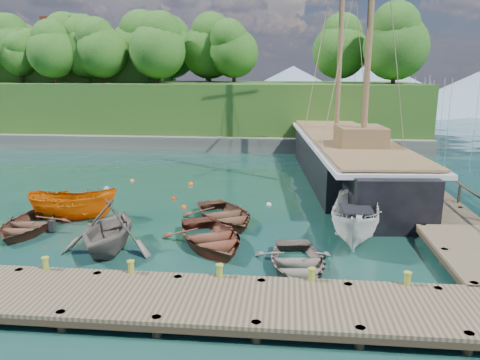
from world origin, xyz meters
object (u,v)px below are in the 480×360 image
object	(u,v)px
rowboat_2	(211,246)
rowboat_3	(297,271)
cabin_boat_white	(355,240)
rowboat_0	(27,232)
schooner	(347,161)
motorboat_orange	(74,219)
rowboat_4	(225,222)
rowboat_1	(109,251)

from	to	relation	value
rowboat_2	rowboat_3	bearing A→B (deg)	-57.97
cabin_boat_white	rowboat_3	bearing A→B (deg)	-116.81
rowboat_2	rowboat_0	bearing A→B (deg)	147.36
rowboat_2	schooner	xyz separation A→B (m)	(7.20, 13.44, 1.22)
motorboat_orange	schooner	size ratio (longest dim) A/B	0.15
rowboat_3	rowboat_4	xyz separation A→B (m)	(-3.42, 5.44, 0.00)
rowboat_1	rowboat_2	world-z (taller)	rowboat_1
rowboat_3	cabin_boat_white	xyz separation A→B (m)	(2.58, 3.44, 0.00)
rowboat_3	rowboat_1	bearing A→B (deg)	166.00
rowboat_1	rowboat_2	distance (m)	4.17
rowboat_3	rowboat_4	bearing A→B (deg)	116.75
rowboat_0	rowboat_3	world-z (taller)	rowboat_0
rowboat_3	cabin_boat_white	world-z (taller)	cabin_boat_white
rowboat_0	schooner	xyz separation A→B (m)	(15.93, 12.52, 1.22)
rowboat_4	schooner	distance (m)	12.44
rowboat_0	rowboat_3	distance (m)	12.71
rowboat_0	rowboat_3	xyz separation A→B (m)	(12.32, -3.11, 0.00)
rowboat_1	motorboat_orange	distance (m)	5.12
rowboat_2	rowboat_4	world-z (taller)	rowboat_2
rowboat_4	cabin_boat_white	world-z (taller)	cabin_boat_white
rowboat_1	motorboat_orange	xyz separation A→B (m)	(-3.31, 3.91, 0.00)
motorboat_orange	cabin_boat_white	bearing A→B (deg)	-102.40
motorboat_orange	rowboat_1	bearing A→B (deg)	-145.35
rowboat_1	cabin_boat_white	world-z (taller)	rowboat_1
rowboat_0	rowboat_3	size ratio (longest dim) A/B	1.00
rowboat_3	motorboat_orange	size ratio (longest dim) A/B	0.98
rowboat_2	cabin_boat_white	world-z (taller)	cabin_boat_white
rowboat_0	schooner	size ratio (longest dim) A/B	0.15
cabin_boat_white	rowboat_4	bearing A→B (deg)	171.68
rowboat_0	motorboat_orange	world-z (taller)	motorboat_orange
rowboat_0	cabin_boat_white	bearing A→B (deg)	-3.55
cabin_boat_white	motorboat_orange	bearing A→B (deg)	-176.71
rowboat_3	schooner	world-z (taller)	schooner
rowboat_4	motorboat_orange	size ratio (longest dim) A/B	1.06
rowboat_2	rowboat_3	distance (m)	4.21
rowboat_0	cabin_boat_white	distance (m)	14.91
rowboat_4	rowboat_0	bearing A→B (deg)	165.11
schooner	motorboat_orange	bearing A→B (deg)	-148.58
rowboat_1	rowboat_3	xyz separation A→B (m)	(7.64, -1.15, 0.00)
rowboat_4	rowboat_1	bearing A→B (deg)	-164.04
rowboat_1	rowboat_2	xyz separation A→B (m)	(4.04, 1.04, 0.00)
motorboat_orange	rowboat_3	bearing A→B (deg)	-120.38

